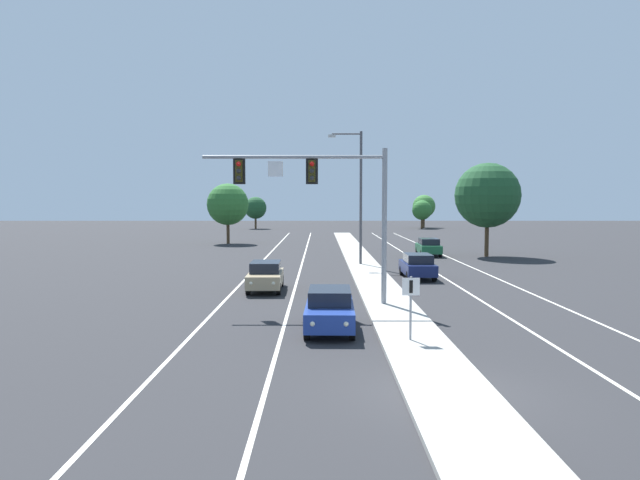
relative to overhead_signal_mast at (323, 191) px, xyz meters
The scene contains 18 objects.
ground_plane 13.77m from the overhead_signal_mast, 76.03° to the right, with size 260.00×260.00×0.00m, color #28282B.
median_island 8.37m from the overhead_signal_mast, 61.79° to the left, with size 2.40×110.00×0.15m, color #9E9B93.
lane_stripe_oncoming_center 13.89m from the overhead_signal_mast, 97.36° to the left, with size 0.14×100.00×0.01m, color silver.
lane_stripe_receding_center 15.83m from the overhead_signal_mast, 58.58° to the left, with size 0.14×100.00×0.01m, color silver.
edge_stripe_left 14.65m from the overhead_signal_mast, 111.26° to the left, with size 0.14×100.00×0.01m, color silver.
edge_stripe_right 17.68m from the overhead_signal_mast, 48.95° to the left, with size 0.14×100.00×0.01m, color silver.
overhead_signal_mast is the anchor object (origin of this frame).
median_sign_post 8.63m from the overhead_signal_mast, 68.04° to the right, with size 0.60×0.10×2.20m.
street_lamp_median 17.44m from the overhead_signal_mast, 81.27° to the left, with size 2.58×0.28×10.00m.
car_oncoming_blue 6.79m from the overhead_signal_mast, 88.33° to the right, with size 1.90×4.50×1.58m.
car_oncoming_tan 7.43m from the overhead_signal_mast, 123.36° to the left, with size 1.88×4.49×1.58m.
car_receding_navy 12.43m from the overhead_signal_mast, 58.83° to the left, with size 1.83×4.48×1.58m.
car_receding_green 27.34m from the overhead_signal_mast, 69.30° to the left, with size 1.92×4.51×1.58m.
tree_far_right_c 78.46m from the overhead_signal_mast, 76.87° to the left, with size 3.48×3.48×5.04m.
tree_far_right_b 83.01m from the overhead_signal_mast, 76.79° to the left, with size 4.16×4.16×6.02m.
tree_far_right_a 28.56m from the overhead_signal_mast, 59.36° to the left, with size 5.72×5.72×8.28m.
tree_far_left_c 77.30m from the overhead_signal_mast, 98.66° to the left, with size 3.90×3.90×5.64m.
tree_far_left_b 41.61m from the overhead_signal_mast, 105.08° to the left, with size 4.79×4.79×6.93m.
Camera 1 is at (-3.28, -14.76, 4.93)m, focal length 32.83 mm.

